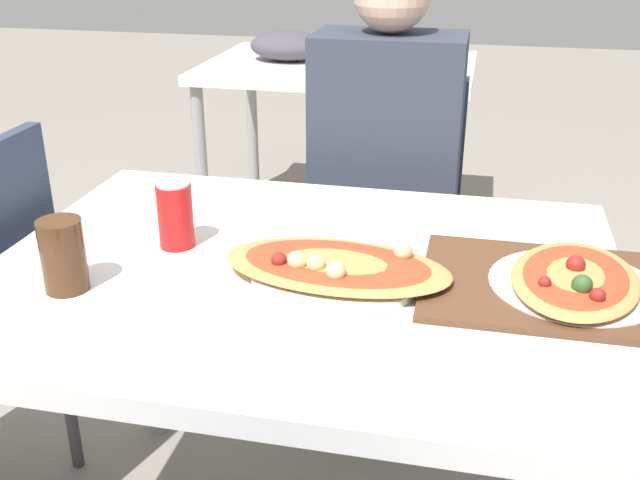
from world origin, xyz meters
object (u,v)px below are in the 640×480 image
dining_table (303,304)px  chair_far_seated (388,223)px  person_seated (385,166)px  soda_can (175,215)px  pizza_main (336,268)px  drink_glass (63,255)px  pizza_second (575,282)px

dining_table → chair_far_seated: (0.06, 0.76, -0.15)m
person_seated → dining_table: bearing=84.8°
chair_far_seated → soda_can: size_ratio=7.23×
chair_far_seated → soda_can: (-0.31, -0.72, 0.28)m
person_seated → pizza_main: person_seated is taller
pizza_main → soda_can: size_ratio=3.32×
dining_table → pizza_main: bearing=-25.1°
dining_table → soda_can: bearing=171.4°
chair_far_seated → drink_glass: size_ratio=7.25×
drink_glass → pizza_second: (0.83, 0.17, -0.04)m
chair_far_seated → pizza_second: chair_far_seated is taller
chair_far_seated → drink_glass: (-0.43, -0.93, 0.28)m
person_seated → pizza_main: bearing=90.7°
person_seated → pizza_second: bearing=122.3°
chair_far_seated → pizza_main: 0.83m
person_seated → pizza_main: 0.68m
soda_can → drink_glass: 0.23m
dining_table → drink_glass: drink_glass is taller
person_seated → drink_glass: size_ratio=9.84×
person_seated → pizza_second: 0.76m
pizza_second → chair_far_seated: bearing=118.2°
chair_far_seated → pizza_main: bearing=90.6°
dining_table → chair_far_seated: bearing=85.5°
dining_table → person_seated: 0.65m
chair_far_seated → soda_can: chair_far_seated is taller
chair_far_seated → soda_can: bearing=66.6°
chair_far_seated → drink_glass: 1.06m
dining_table → person_seated: size_ratio=0.91×
chair_far_seated → person_seated: size_ratio=0.74×
person_seated → soda_can: 0.69m
chair_far_seated → person_seated: (-0.00, -0.11, 0.20)m
pizza_main → soda_can: 0.33m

